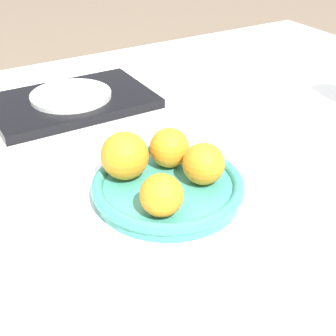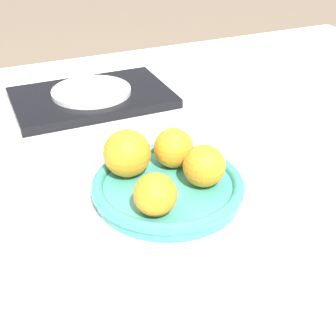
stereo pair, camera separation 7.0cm
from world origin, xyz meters
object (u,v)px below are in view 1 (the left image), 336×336
fruit_platter (168,187)px  orange_3 (161,195)px  orange_2 (169,148)px  side_plate (71,95)px  orange_1 (125,156)px  orange_0 (204,164)px  serving_tray (72,102)px

fruit_platter → orange_3: 0.08m
orange_2 → side_plate: bearing=96.6°
orange_1 → side_plate: 0.35m
orange_1 → orange_3: 0.11m
orange_2 → orange_3: (-0.08, -0.11, -0.00)m
fruit_platter → orange_3: bearing=-127.6°
orange_2 → side_plate: size_ratio=0.37×
orange_0 → serving_tray: orange_0 is taller
orange_0 → orange_2: size_ratio=1.00×
orange_1 → orange_3: orange_1 is taller
serving_tray → side_plate: 0.02m
orange_3 → side_plate: orange_3 is taller
serving_tray → side_plate: side_plate is taller
orange_0 → orange_2: same height
orange_3 → side_plate: 0.46m
orange_1 → side_plate: size_ratio=0.43×
orange_0 → side_plate: orange_0 is taller
orange_0 → orange_1: bearing=142.2°
side_plate → orange_2: bearing=-83.4°
orange_1 → orange_0: bearing=-37.8°
serving_tray → orange_3: bearing=-94.5°
orange_0 → orange_1: 0.12m
orange_3 → serving_tray: orange_3 is taller
orange_0 → orange_1: (-0.10, 0.07, 0.01)m
serving_tray → side_plate: (0.00, 0.00, 0.02)m
fruit_platter → orange_0: (0.05, -0.02, 0.04)m
orange_0 → orange_3: bearing=-158.8°
fruit_platter → orange_2: bearing=57.2°
fruit_platter → serving_tray: (-0.01, 0.39, -0.01)m
orange_1 → orange_2: orange_1 is taller
orange_3 → orange_0: bearing=21.2°
fruit_platter → orange_1: orange_1 is taller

